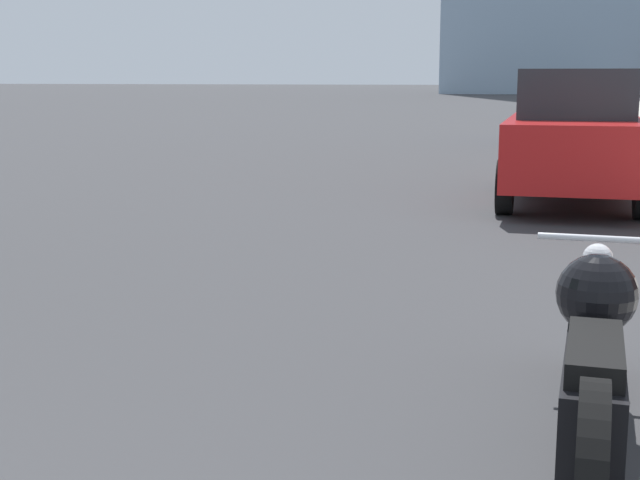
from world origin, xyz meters
TOP-DOWN VIEW (x-y plane):
  - motorcycle at (3.34, 3.75)m, footprint 0.62×2.67m
  - parked_car_red at (3.13, 12.06)m, footprint 1.87×4.34m
  - parked_car_blue at (3.23, 23.27)m, footprint 2.16×4.65m
  - parked_car_white at (3.09, 36.22)m, footprint 2.03×4.39m
  - parked_car_green at (3.06, 46.59)m, footprint 1.94×3.99m

SIDE VIEW (x-z plane):
  - motorcycle at x=3.34m, z-range 0.00..0.84m
  - parked_car_green at x=3.06m, z-range -0.01..1.68m
  - parked_car_white at x=3.09m, z-range 0.01..1.65m
  - parked_car_blue at x=3.23m, z-range -0.02..1.73m
  - parked_car_red at x=3.13m, z-range 0.00..1.74m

